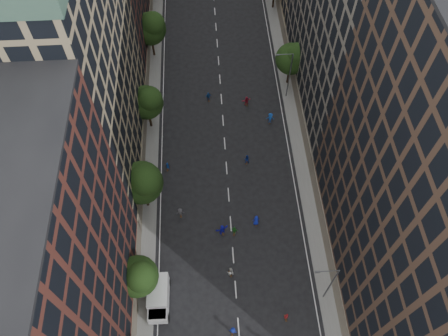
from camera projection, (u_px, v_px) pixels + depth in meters
name	position (u px, v px, depth m)	size (l,w,h in m)	color
ground	(223.00, 123.00, 68.31)	(240.00, 240.00, 0.00)	black
sidewalk_left	(148.00, 91.00, 71.98)	(4.00, 105.00, 0.15)	slate
sidewalk_right	(292.00, 84.00, 72.77)	(4.00, 105.00, 0.15)	slate
bldg_left_a	(31.00, 276.00, 39.23)	(14.00, 22.00, 30.00)	#52261F
bldg_left_b	(63.00, 71.00, 50.76)	(14.00, 26.00, 34.00)	#988664
bldg_right_a	(444.00, 199.00, 40.16)	(14.00, 30.00, 36.00)	#463125
bldg_right_b	(365.00, 13.00, 57.36)	(14.00, 28.00, 33.00)	#655D53
tree_left_1	(139.00, 276.00, 48.95)	(4.80, 4.80, 8.21)	black
tree_left_2	(143.00, 182.00, 54.86)	(5.60, 5.60, 9.45)	black
tree_left_3	(147.00, 102.00, 63.02)	(5.00, 5.00, 8.58)	black
tree_left_4	(151.00, 27.00, 71.58)	(5.40, 5.40, 9.08)	black
tree_right_a	(293.00, 58.00, 68.30)	(5.00, 5.00, 8.39)	black
streetlamp_near	(330.00, 283.00, 48.94)	(2.64, 0.22, 9.06)	#595B60
streetlamp_far	(288.00, 73.00, 67.09)	(2.64, 0.22, 9.06)	#595B60
cargo_van	(158.00, 297.00, 51.70)	(2.63, 5.46, 2.88)	silver
skater_3	(233.00, 331.00, 50.31)	(0.97, 0.56, 1.50)	navy
skater_7	(286.00, 316.00, 51.21)	(0.55, 0.36, 1.51)	maroon
skater_8	(230.00, 272.00, 54.10)	(0.85, 0.66, 1.75)	silver
skater_9	(180.00, 212.00, 58.74)	(1.02, 0.59, 1.58)	#47464B
skater_10	(234.00, 231.00, 57.21)	(0.99, 0.41, 1.69)	#227423
skater_11	(222.00, 230.00, 57.15)	(1.76, 0.56, 1.90)	#1617B6
skater_12	(256.00, 220.00, 57.90)	(0.94, 0.61, 1.91)	#1521AA
skater_13	(168.00, 166.00, 62.91)	(0.55, 0.36, 1.50)	#1644B3
skater_14	(247.00, 159.00, 63.53)	(0.77, 0.60, 1.59)	#122F99
skater_15	(270.00, 118.00, 67.57)	(1.25, 0.72, 1.94)	#1547B0
skater_16	(208.00, 97.00, 70.22)	(0.98, 0.41, 1.68)	#124196
skater_17	(247.00, 101.00, 69.70)	(1.55, 0.49, 1.67)	maroon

